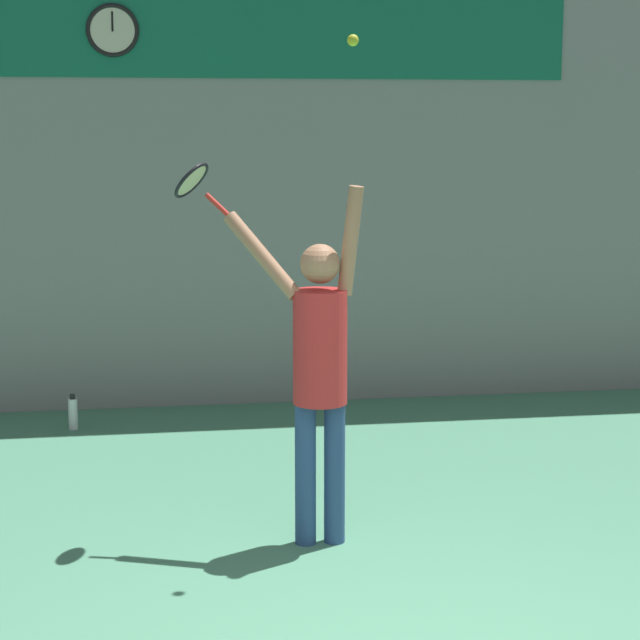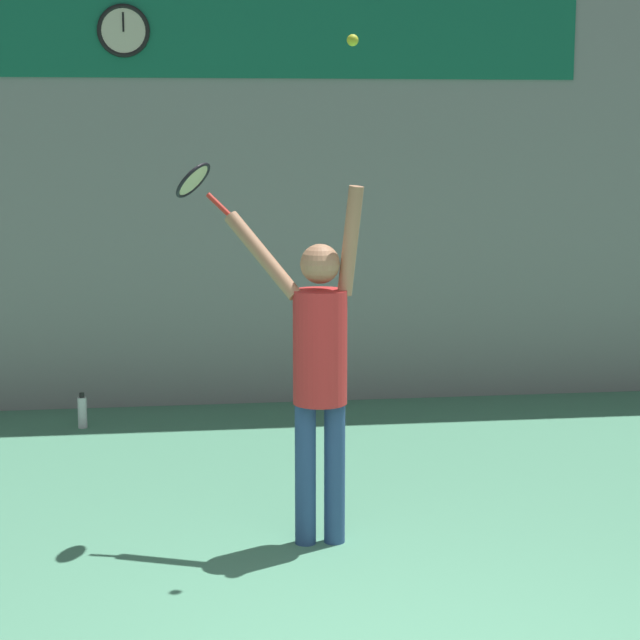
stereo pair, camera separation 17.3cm
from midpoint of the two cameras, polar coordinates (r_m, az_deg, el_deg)
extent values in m
cube|color=gray|center=(10.63, -1.91, 9.20)|extent=(18.00, 0.10, 5.00)
cube|color=#146B4C|center=(10.60, -1.91, 13.97)|extent=(5.60, 0.02, 0.80)
cylinder|color=beige|center=(10.53, -9.18, 13.88)|extent=(0.42, 0.02, 0.42)
torus|color=black|center=(10.53, -9.18, 13.88)|extent=(0.46, 0.04, 0.46)
cube|color=black|center=(10.52, -9.19, 14.29)|extent=(0.02, 0.01, 0.17)
cylinder|color=#2D4C7F|center=(7.19, -0.03, -7.60)|extent=(0.13, 0.13, 0.89)
cylinder|color=#2D4C7F|center=(7.21, 1.41, -7.54)|extent=(0.13, 0.13, 0.89)
cylinder|color=red|center=(7.01, 0.71, -1.34)|extent=(0.33, 0.33, 0.70)
sphere|color=tan|center=(6.93, 0.72, 2.78)|extent=(0.24, 0.24, 0.24)
cylinder|color=tan|center=(6.92, 2.23, 3.91)|extent=(0.19, 0.18, 0.66)
cylinder|color=tan|center=(7.03, -2.14, 3.20)|extent=(0.47, 0.41, 0.52)
cylinder|color=red|center=(7.17, -4.30, 5.66)|extent=(0.17, 0.11, 0.15)
torus|color=black|center=(7.24, -5.58, 6.86)|extent=(0.31, 0.35, 0.23)
cylinder|color=beige|center=(7.24, -5.58, 6.86)|extent=(0.26, 0.29, 0.19)
sphere|color=#CCDB2D|center=(6.83, 2.36, 13.60)|extent=(0.07, 0.07, 0.07)
cylinder|color=silver|center=(10.14, -11.14, -4.50)|extent=(0.08, 0.08, 0.27)
cylinder|color=black|center=(10.11, -11.17, -3.66)|extent=(0.04, 0.04, 0.04)
camera|label=1|loc=(0.09, -89.29, 0.12)|focal=65.00mm
camera|label=2|loc=(0.09, 90.71, -0.12)|focal=65.00mm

